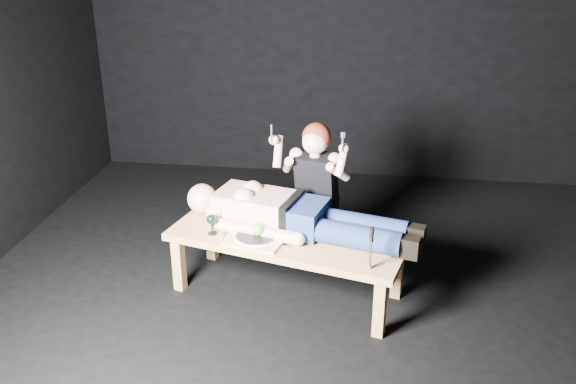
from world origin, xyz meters
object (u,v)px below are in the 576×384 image
Objects in this scene: kneeling_woman at (319,190)px; goblet at (212,224)px; lying_man at (300,212)px; carving_knife at (371,248)px; table at (287,264)px; serving_tray at (255,240)px.

kneeling_woman is 7.91× the size of goblet.
lying_man is 0.66m from carving_knife.
lying_man is 1.47× the size of kneeling_woman.
kneeling_woman is (0.17, 0.51, 0.35)m from table.
table is 1.39× the size of kneeling_woman.
kneeling_woman reaches higher than carving_knife.
serving_tray is (-0.20, -0.11, 0.24)m from table.
table is 0.59m from goblet.
serving_tray reaches higher than table.
goblet is at bearing 168.09° from serving_tray.
table is at bearing 29.53° from serving_tray.
table is at bearing 5.29° from goblet.
lying_man reaches higher than table.
goblet is 1.12m from carving_knife.
serving_tray is 0.81m from carving_knife.
goblet is (-0.31, 0.07, 0.06)m from serving_tray.
kneeling_woman is 0.73m from serving_tray.
kneeling_woman is 0.96m from carving_knife.
kneeling_woman is 0.88m from goblet.
table is 0.64m from kneeling_woman.
carving_knife reaches higher than table.
serving_tray is at bearing 175.98° from carving_knife.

